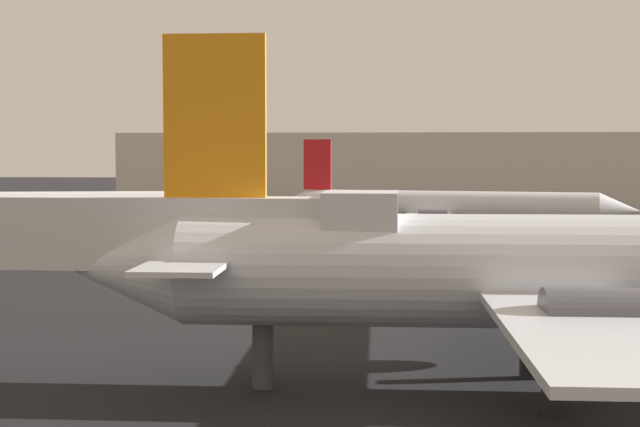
% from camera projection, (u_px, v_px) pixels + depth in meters
% --- Properties ---
extents(airplane_at_gate, '(33.79, 25.19, 11.65)m').
position_uv_depth(airplane_at_gate, '(572.00, 272.00, 27.91)').
color(airplane_at_gate, silver).
rests_on(airplane_at_gate, ground_plane).
extents(airplane_far_left, '(27.36, 18.97, 9.64)m').
position_uv_depth(airplane_far_left, '(77.00, 205.00, 84.81)').
color(airplane_far_left, silver).
rests_on(airplane_far_left, ground_plane).
extents(airplane_far_right, '(30.59, 22.04, 9.16)m').
position_uv_depth(airplane_far_right, '(444.00, 208.00, 73.46)').
color(airplane_far_right, silver).
rests_on(airplane_far_right, ground_plane).
extents(jet_bridge, '(17.18, 2.86, 6.55)m').
position_uv_depth(jet_bridge, '(166.00, 238.00, 29.04)').
color(jet_bridge, silver).
rests_on(jet_bridge, ground_plane).
extents(terminal_building, '(85.38, 21.91, 10.81)m').
position_uv_depth(terminal_building, '(428.00, 172.00, 126.43)').
color(terminal_building, beige).
rests_on(terminal_building, ground_plane).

